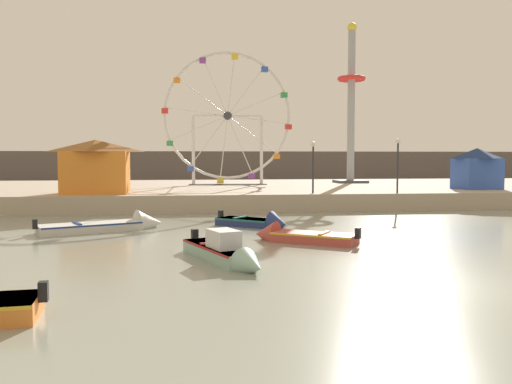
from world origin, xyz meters
TOP-DOWN VIEW (x-y plane):
  - ground_plane at (0.00, 0.00)m, footprint 240.00×240.00m
  - quay_promenade at (0.00, 32.09)m, footprint 110.00×24.41m
  - distant_town_skyline at (0.00, 57.37)m, footprint 140.00×3.00m
  - motorboat_seafoam at (-5.66, 3.80)m, footprint 2.80×5.31m
  - motorboat_navy_blue at (-3.36, 13.02)m, footprint 3.86×3.45m
  - motorboat_faded_red at (-2.48, 8.03)m, footprint 4.41×3.49m
  - motorboat_pale_grey at (-10.48, 12.69)m, footprint 6.08×3.83m
  - ferris_wheel_white_frame at (-3.58, 33.10)m, footprint 11.40×1.20m
  - drop_tower_steel_tower at (8.36, 35.62)m, footprint 2.80×2.80m
  - carnival_booth_orange_canopy at (-13.12, 22.74)m, footprint 4.69×3.69m
  - carnival_booth_blue_tent at (14.82, 24.33)m, footprint 3.52×3.03m
  - promenade_lamp_near at (7.12, 20.84)m, footprint 0.32×0.32m
  - promenade_lamp_far at (1.27, 20.89)m, footprint 0.32×0.32m

SIDE VIEW (x-z plane):
  - ground_plane at x=0.00m, z-range 0.00..0.00m
  - motorboat_navy_blue at x=-3.36m, z-range -0.44..0.86m
  - motorboat_pale_grey at x=-10.48m, z-range -0.50..0.95m
  - motorboat_faded_red at x=-2.48m, z-range -0.39..0.84m
  - motorboat_seafoam at x=-5.66m, z-range -0.34..1.00m
  - quay_promenade at x=0.00m, z-range 0.00..1.16m
  - distant_town_skyline at x=0.00m, z-range 0.00..4.40m
  - carnival_booth_blue_tent at x=14.82m, z-range 1.23..4.34m
  - carnival_booth_orange_canopy at x=-13.12m, z-range 1.23..4.81m
  - promenade_lamp_far at x=1.27m, z-range 1.73..5.15m
  - promenade_lamp_near at x=7.12m, z-range 1.75..5.42m
  - ferris_wheel_white_frame at x=-3.58m, z-range 1.19..12.83m
  - drop_tower_steel_tower at x=8.36m, z-range 0.82..15.90m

